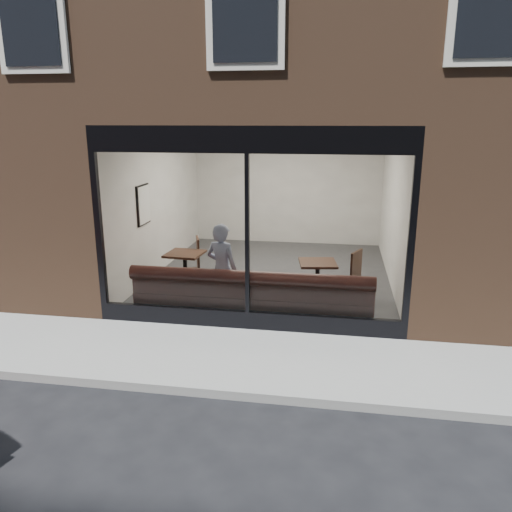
% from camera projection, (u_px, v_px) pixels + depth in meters
% --- Properties ---
extents(ground, '(120.00, 120.00, 0.00)m').
position_uv_depth(ground, '(218.00, 395.00, 6.16)').
color(ground, black).
rests_on(ground, ground).
extents(sidewalk_near, '(40.00, 2.00, 0.01)m').
position_uv_depth(sidewalk_near, '(235.00, 357.00, 7.11)').
color(sidewalk_near, gray).
rests_on(sidewalk_near, ground).
extents(kerb_near, '(40.00, 0.10, 0.12)m').
position_uv_depth(kerb_near, '(217.00, 392.00, 6.10)').
color(kerb_near, gray).
rests_on(kerb_near, ground).
extents(host_building_pier_left, '(2.50, 12.00, 3.20)m').
position_uv_depth(host_building_pier_left, '(154.00, 182.00, 13.94)').
color(host_building_pier_left, brown).
rests_on(host_building_pier_left, ground).
extents(host_building_pier_right, '(2.50, 12.00, 3.20)m').
position_uv_depth(host_building_pier_right, '(433.00, 188.00, 12.76)').
color(host_building_pier_right, brown).
rests_on(host_building_pier_right, ground).
extents(host_building_backfill, '(5.00, 6.00, 3.20)m').
position_uv_depth(host_building_backfill, '(297.00, 173.00, 16.20)').
color(host_building_backfill, brown).
rests_on(host_building_backfill, ground).
extents(cafe_floor, '(6.00, 6.00, 0.00)m').
position_uv_depth(cafe_floor, '(272.00, 274.00, 10.91)').
color(cafe_floor, '#2D2D30').
rests_on(cafe_floor, ground).
extents(cafe_ceiling, '(6.00, 6.00, 0.00)m').
position_uv_depth(cafe_ceiling, '(273.00, 124.00, 10.08)').
color(cafe_ceiling, white).
rests_on(cafe_ceiling, host_building_upper).
extents(cafe_wall_back, '(5.00, 0.00, 5.00)m').
position_uv_depth(cafe_wall_back, '(287.00, 185.00, 13.34)').
color(cafe_wall_back, beige).
rests_on(cafe_wall_back, ground).
extents(cafe_wall_left, '(0.00, 6.00, 6.00)m').
position_uv_depth(cafe_wall_left, '(160.00, 199.00, 10.89)').
color(cafe_wall_left, beige).
rests_on(cafe_wall_left, ground).
extents(cafe_wall_right, '(0.00, 6.00, 6.00)m').
position_uv_depth(cafe_wall_right, '(394.00, 206.00, 10.10)').
color(cafe_wall_right, beige).
rests_on(cafe_wall_right, ground).
extents(storefront_kick, '(5.00, 0.10, 0.30)m').
position_uv_depth(storefront_kick, '(248.00, 320.00, 8.07)').
color(storefront_kick, black).
rests_on(storefront_kick, ground).
extents(storefront_header, '(5.00, 0.10, 0.40)m').
position_uv_depth(storefront_header, '(247.00, 140.00, 7.32)').
color(storefront_header, black).
rests_on(storefront_header, host_building_upper).
extents(storefront_mullion, '(0.06, 0.10, 2.50)m').
position_uv_depth(storefront_mullion, '(247.00, 236.00, 7.70)').
color(storefront_mullion, black).
rests_on(storefront_mullion, storefront_kick).
extents(storefront_glass, '(4.80, 0.00, 4.80)m').
position_uv_depth(storefront_glass, '(247.00, 236.00, 7.67)').
color(storefront_glass, white).
rests_on(storefront_glass, storefront_kick).
extents(banquette, '(4.00, 0.55, 0.45)m').
position_uv_depth(banquette, '(252.00, 307.00, 8.43)').
color(banquette, '#3A1B15').
rests_on(banquette, cafe_floor).
extents(person, '(0.68, 0.56, 1.61)m').
position_uv_depth(person, '(222.00, 270.00, 8.54)').
color(person, '#A2AED2').
rests_on(person, cafe_floor).
extents(cafe_table_left, '(0.74, 0.74, 0.04)m').
position_uv_depth(cafe_table_left, '(185.00, 254.00, 9.78)').
color(cafe_table_left, black).
rests_on(cafe_table_left, cafe_floor).
extents(cafe_table_right, '(0.76, 0.76, 0.04)m').
position_uv_depth(cafe_table_right, '(318.00, 263.00, 9.15)').
color(cafe_table_right, black).
rests_on(cafe_table_right, cafe_floor).
extents(cafe_chair_left, '(0.57, 0.57, 0.04)m').
position_uv_depth(cafe_chair_left, '(189.00, 271.00, 10.36)').
color(cafe_chair_left, black).
rests_on(cafe_chair_left, cafe_floor).
extents(cafe_chair_right, '(0.61, 0.61, 0.04)m').
position_uv_depth(cafe_chair_right, '(346.00, 286.00, 9.45)').
color(cafe_chair_right, black).
rests_on(cafe_chair_right, cafe_floor).
extents(wall_poster, '(0.02, 0.55, 0.74)m').
position_uv_depth(wall_poster, '(144.00, 205.00, 9.93)').
color(wall_poster, white).
rests_on(wall_poster, cafe_wall_left).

